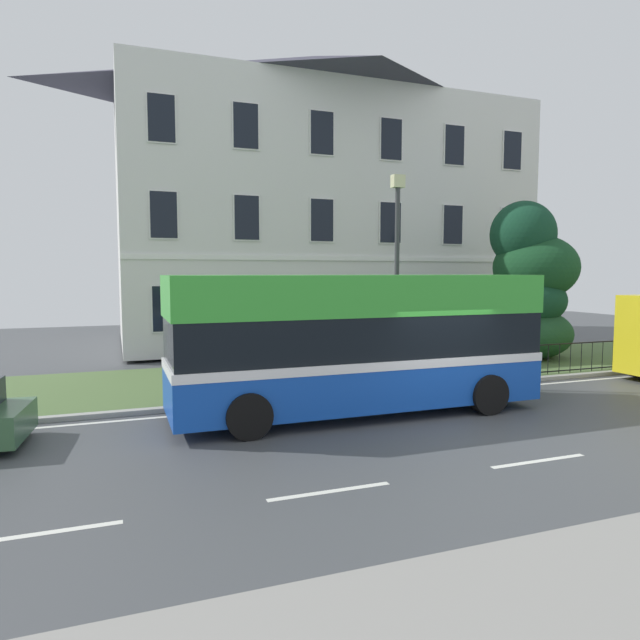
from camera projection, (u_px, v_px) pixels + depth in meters
The scene contains 7 objects.
ground_plane at pixel (447, 421), 12.65m from camera, with size 60.00×56.00×0.18m.
georgian_townhouse at pixel (315, 198), 27.57m from camera, with size 18.91×10.30×13.73m.
iron_verge_railing at pixel (457, 365), 16.50m from camera, with size 16.84×0.04×0.97m.
evergreen_tree at pixel (527, 290), 21.12m from camera, with size 3.66×3.54×6.03m.
single_decker_bus at pixel (358, 342), 13.12m from camera, with size 8.82×2.58×3.30m.
street_lamp_post at pixel (397, 264), 16.10m from camera, with size 0.36×0.24×6.02m.
litter_bin at pixel (494, 356), 18.02m from camera, with size 0.50×0.50×1.03m.
Camera 1 is at (-7.00, -9.51, 3.36)m, focal length 31.21 mm.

